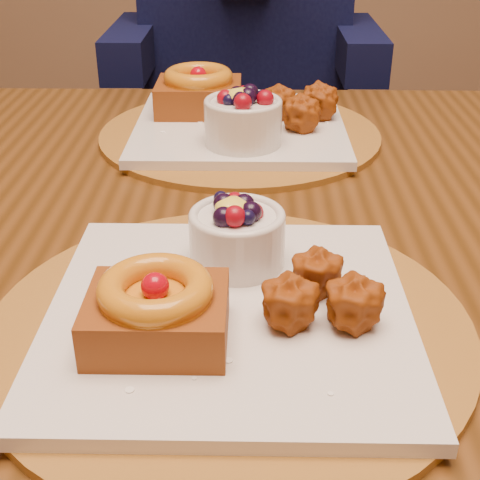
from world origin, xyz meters
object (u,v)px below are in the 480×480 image
object	(u,v)px
place_setting_far	(237,119)
chair_far	(245,156)
dining_table	(236,268)
place_setting_near	(227,302)

from	to	relation	value
place_setting_far	chair_far	world-z (taller)	chair_far
dining_table	chair_far	bearing A→B (deg)	89.85
dining_table	place_setting_far	world-z (taller)	place_setting_far
place_setting_far	dining_table	bearing A→B (deg)	-89.10
dining_table	place_setting_near	size ratio (longest dim) A/B	4.21
place_setting_far	chair_far	xyz separation A→B (m)	(0.01, 0.58, -0.28)
dining_table	place_setting_near	bearing A→B (deg)	-90.55
place_setting_near	chair_far	distance (m)	1.04
chair_far	dining_table	bearing A→B (deg)	-91.24
chair_far	place_setting_far	bearing A→B (deg)	-91.63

